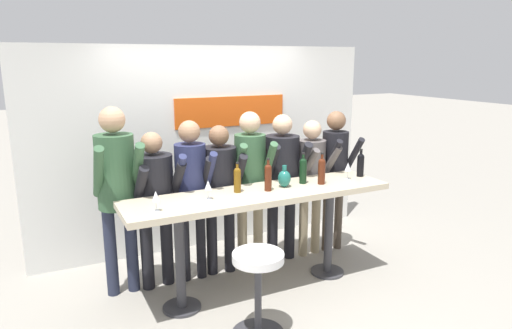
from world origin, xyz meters
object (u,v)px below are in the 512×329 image
(wine_bottle_2, at_px, (361,164))
(wine_glass_2, at_px, (348,167))
(person_center, at_px, (220,184))
(wine_glass_1, at_px, (156,197))
(person_left, at_px, (155,194))
(person_rightmost, at_px, (335,164))
(wine_bottle_1, at_px, (237,179))
(person_far_right, at_px, (312,173))
(wine_glass_0, at_px, (208,186))
(person_center_right, at_px, (250,172))
(tasting_table, at_px, (260,206))
(wine_bottle_0, at_px, (303,169))
(person_far_left, at_px, (116,180))
(wine_bottle_4, at_px, (322,170))
(decorative_vase, at_px, (284,178))
(wine_bottle_3, at_px, (268,176))
(person_center_left, at_px, (191,182))
(person_right, at_px, (282,172))
(bar_stool, at_px, (258,281))

(wine_bottle_2, height_order, wine_glass_2, wine_bottle_2)
(person_center, distance_m, wine_glass_1, 1.07)
(person_left, relative_size, person_rightmost, 0.94)
(wine_bottle_1, height_order, wine_glass_2, wine_bottle_1)
(person_far_right, height_order, wine_glass_0, person_far_right)
(person_center, relative_size, person_center_right, 0.93)
(tasting_table, height_order, wine_bottle_0, wine_bottle_0)
(person_far_left, bearing_deg, wine_glass_2, -12.45)
(person_center, height_order, person_far_right, person_center)
(person_center_right, xyz_separation_m, wine_glass_1, (-1.19, -0.66, 0.07))
(wine_bottle_2, bearing_deg, wine_bottle_1, 178.38)
(wine_bottle_4, bearing_deg, person_center_right, 133.48)
(person_center_right, bearing_deg, decorative_vase, -64.73)
(wine_bottle_3, distance_m, wine_glass_1, 1.13)
(wine_bottle_0, height_order, wine_glass_0, wine_bottle_0)
(decorative_vase, bearing_deg, person_center_left, 150.15)
(wine_bottle_2, xyz_separation_m, wine_glass_0, (-1.78, -0.04, -0.02))
(tasting_table, relative_size, person_right, 1.57)
(wine_glass_2, bearing_deg, person_center_left, 162.36)
(person_center_right, xyz_separation_m, wine_bottle_4, (0.54, -0.57, 0.09))
(person_far_right, bearing_deg, wine_bottle_1, -162.65)
(person_far_left, distance_m, person_rightmost, 2.50)
(person_far_left, bearing_deg, person_left, -2.73)
(wine_bottle_4, bearing_deg, wine_bottle_3, 177.62)
(person_center_right, distance_m, person_rightmost, 1.09)
(person_left, relative_size, person_center_right, 0.92)
(bar_stool, relative_size, wine_bottle_4, 2.26)
(person_right, xyz_separation_m, wine_bottle_2, (0.69, -0.50, 0.13))
(wine_glass_1, bearing_deg, person_center_left, 50.89)
(person_center, height_order, wine_glass_2, person_center)
(person_center_left, distance_m, wine_bottle_2, 1.83)
(person_left, bearing_deg, wine_glass_0, -61.16)
(wine_glass_2, relative_size, decorative_vase, 0.80)
(person_far_right, distance_m, wine_bottle_3, 1.00)
(person_center_right, bearing_deg, bar_stool, -104.12)
(person_center_left, relative_size, wine_bottle_4, 5.14)
(person_center, bearing_deg, person_far_left, -174.41)
(person_center_right, xyz_separation_m, wine_bottle_1, (-0.35, -0.45, 0.08))
(person_right, bearing_deg, wine_bottle_2, -26.98)
(wine_glass_2, bearing_deg, person_far_left, 166.91)
(person_center_left, distance_m, wine_bottle_1, 0.55)
(person_center, relative_size, person_right, 0.96)
(wine_bottle_2, height_order, decorative_vase, wine_bottle_2)
(person_right, height_order, wine_bottle_4, person_right)
(wine_bottle_4, height_order, decorative_vase, wine_bottle_4)
(bar_stool, bearing_deg, decorative_vase, 48.18)
(bar_stool, height_order, wine_glass_0, wine_glass_0)
(decorative_vase, bearing_deg, wine_glass_0, -176.72)
(person_far_left, distance_m, wine_bottle_2, 2.54)
(person_far_right, bearing_deg, wine_bottle_4, -116.92)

